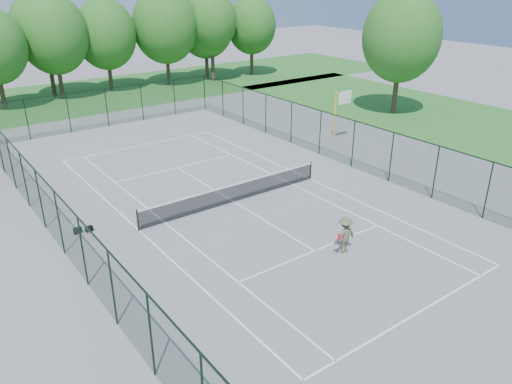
{
  "coord_description": "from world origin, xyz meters",
  "views": [
    {
      "loc": [
        -13.46,
        -20.31,
        11.33
      ],
      "look_at": [
        0.0,
        -2.0,
        1.3
      ],
      "focal_mm": 35.0,
      "sensor_mm": 36.0,
      "label": 1
    }
  ],
  "objects_px": {
    "basketball_goal": "(340,105)",
    "tennis_player": "(345,235)",
    "tennis_net": "(234,192)",
    "sports_bag_a": "(78,231)"
  },
  "relations": [
    {
      "from": "sports_bag_a",
      "to": "tennis_player",
      "type": "relative_size",
      "value": 0.17
    },
    {
      "from": "tennis_player",
      "to": "tennis_net",
      "type": "bearing_deg",
      "value": 97.85
    },
    {
      "from": "tennis_net",
      "to": "basketball_goal",
      "type": "distance_m",
      "value": 13.34
    },
    {
      "from": "tennis_net",
      "to": "sports_bag_a",
      "type": "relative_size",
      "value": 30.9
    },
    {
      "from": "basketball_goal",
      "to": "tennis_player",
      "type": "xyz_separation_m",
      "value": [
        -11.38,
        -11.77,
        -1.73
      ]
    },
    {
      "from": "tennis_net",
      "to": "basketball_goal",
      "type": "relative_size",
      "value": 3.04
    },
    {
      "from": "tennis_net",
      "to": "tennis_player",
      "type": "bearing_deg",
      "value": -82.15
    },
    {
      "from": "tennis_net",
      "to": "tennis_player",
      "type": "xyz_separation_m",
      "value": [
        0.99,
        -7.19,
        0.27
      ]
    },
    {
      "from": "basketball_goal",
      "to": "tennis_player",
      "type": "height_order",
      "value": "basketball_goal"
    },
    {
      "from": "basketball_goal",
      "to": "sports_bag_a",
      "type": "distance_m",
      "value": 20.68
    }
  ]
}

